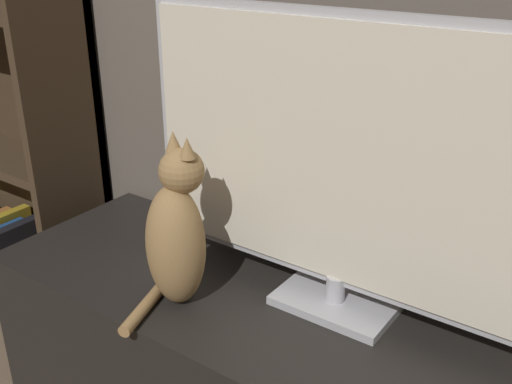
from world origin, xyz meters
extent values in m
cube|color=black|center=(0.00, 0.93, 0.22)|extent=(1.36, 0.51, 0.43)
cube|color=#B7B7BC|center=(0.18, 1.00, 0.44)|extent=(0.27, 0.16, 0.02)
cylinder|color=#B7B7BC|center=(0.18, 1.00, 0.48)|extent=(0.04, 0.04, 0.06)
cube|color=#B7B7BC|center=(0.18, 1.01, 0.79)|extent=(1.00, 0.02, 0.59)
cube|color=silver|center=(0.18, 0.99, 0.79)|extent=(0.96, 0.01, 0.56)
ellipsoid|color=#997547|center=(-0.13, 0.81, 0.58)|extent=(0.17, 0.16, 0.29)
ellipsoid|color=black|center=(-0.11, 0.86, 0.56)|extent=(0.09, 0.06, 0.16)
sphere|color=#997547|center=(-0.12, 0.84, 0.75)|extent=(0.12, 0.12, 0.10)
cone|color=#997547|center=(-0.15, 0.84, 0.81)|extent=(0.04, 0.04, 0.04)
cone|color=#997547|center=(-0.09, 0.83, 0.81)|extent=(0.04, 0.04, 0.04)
cylinder|color=#997547|center=(-0.15, 0.72, 0.45)|extent=(0.08, 0.17, 0.03)
cube|color=#3D2D1E|center=(-0.79, 1.05, 0.75)|extent=(0.03, 0.28, 1.49)
cube|color=#3D2D1E|center=(-1.17, 1.18, 0.75)|extent=(0.78, 0.03, 1.49)
cube|color=#3D2D1E|center=(-1.17, 1.05, 0.01)|extent=(0.72, 0.25, 0.03)
cube|color=#3D2D1E|center=(-1.17, 1.05, 0.50)|extent=(0.72, 0.25, 0.03)
cube|color=#B79323|center=(-1.22, 1.04, 0.14)|extent=(0.04, 0.22, 0.22)
cube|color=navy|center=(-1.17, 1.01, 0.13)|extent=(0.05, 0.17, 0.20)
cube|color=black|center=(-1.11, 1.03, 0.14)|extent=(0.04, 0.20, 0.23)
camera|label=1|loc=(0.70, -0.04, 1.22)|focal=42.00mm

